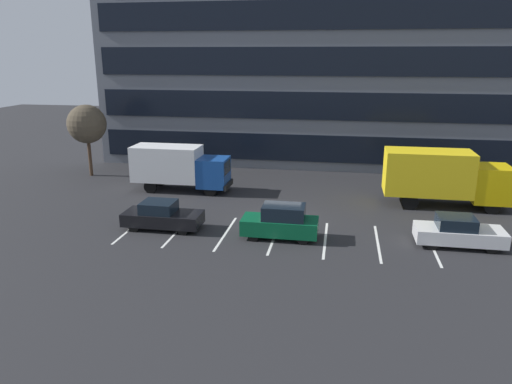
% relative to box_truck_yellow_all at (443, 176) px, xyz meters
% --- Properties ---
extents(ground_plane, '(120.00, 120.00, 0.00)m').
position_rel_box_truck_yellow_all_xyz_m(ground_plane, '(-10.11, -4.31, -2.09)').
color(ground_plane, '#262628').
extents(office_building, '(36.76, 10.21, 18.00)m').
position_rel_box_truck_yellow_all_xyz_m(office_building, '(-10.11, 13.65, 6.91)').
color(office_building, slate).
rests_on(office_building, ground_plane).
extents(lot_markings, '(16.94, 5.40, 0.01)m').
position_rel_box_truck_yellow_all_xyz_m(lot_markings, '(-10.11, -7.43, -2.09)').
color(lot_markings, silver).
rests_on(lot_markings, ground_plane).
extents(box_truck_yellow_all, '(8.01, 2.65, 3.71)m').
position_rel_box_truck_yellow_all_xyz_m(box_truck_yellow_all, '(0.00, 0.00, 0.00)').
color(box_truck_yellow_all, yellow).
rests_on(box_truck_yellow_all, ground_plane).
extents(box_truck_blue, '(7.16, 2.37, 3.32)m').
position_rel_box_truck_yellow_all_xyz_m(box_truck_blue, '(-18.34, 0.62, -0.22)').
color(box_truck_blue, '#194799').
rests_on(box_truck_blue, ground_plane).
extents(sedan_white, '(4.49, 1.88, 1.61)m').
position_rel_box_truck_yellow_all_xyz_m(sedan_white, '(-0.41, -7.04, -1.33)').
color(sedan_white, white).
rests_on(sedan_white, ground_plane).
extents(sedan_black, '(4.51, 1.89, 1.62)m').
position_rel_box_truck_yellow_all_xyz_m(sedan_black, '(-16.73, -7.26, -1.33)').
color(sedan_black, black).
rests_on(sedan_black, ground_plane).
extents(suv_forest, '(4.17, 1.77, 1.89)m').
position_rel_box_truck_yellow_all_xyz_m(suv_forest, '(-9.76, -7.55, -1.18)').
color(suv_forest, '#0C5933').
rests_on(suv_forest, ground_plane).
extents(bare_tree, '(3.13, 3.13, 5.86)m').
position_rel_box_truck_yellow_all_xyz_m(bare_tree, '(-27.11, 3.77, 2.19)').
color(bare_tree, '#473323').
rests_on(bare_tree, ground_plane).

